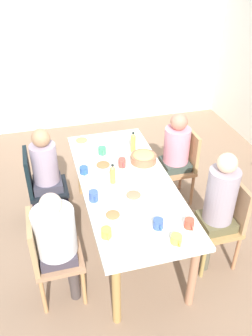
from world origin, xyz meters
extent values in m
plane|color=#896C55|center=(0.00, 0.00, 0.00)|extent=(6.70, 6.70, 0.00)
cube|color=silver|center=(-2.85, 0.00, 1.30)|extent=(0.12, 5.05, 2.60)
cube|color=white|center=(0.00, 0.00, 0.73)|extent=(2.02, 0.86, 0.04)
cylinder|color=#AB844E|center=(-0.91, -0.33, 0.36)|extent=(0.07, 0.07, 0.71)
cylinder|color=#B18849|center=(0.91, -0.33, 0.36)|extent=(0.07, 0.07, 0.71)
cylinder|color=#AD7B54|center=(-0.91, 0.33, 0.36)|extent=(0.07, 0.07, 0.71)
cylinder|color=#AF7858|center=(0.91, 0.33, 0.36)|extent=(0.07, 0.07, 0.71)
cube|color=#A8804B|center=(0.51, 0.73, 0.44)|extent=(0.40, 0.40, 0.04)
cylinder|color=#B3774F|center=(0.68, 0.90, 0.21)|extent=(0.04, 0.04, 0.43)
cylinder|color=#AF764E|center=(0.34, 0.90, 0.21)|extent=(0.04, 0.04, 0.43)
cylinder|color=#A38849|center=(0.68, 0.56, 0.21)|extent=(0.04, 0.04, 0.43)
cylinder|color=#A58956|center=(0.34, 0.56, 0.21)|extent=(0.04, 0.04, 0.43)
cube|color=#A8825A|center=(0.51, 0.91, 0.68)|extent=(0.38, 0.04, 0.45)
cylinder|color=brown|center=(0.59, 0.63, 0.23)|extent=(0.09, 0.09, 0.45)
cylinder|color=brown|center=(0.43, 0.63, 0.23)|extent=(0.09, 0.09, 0.45)
cube|color=brown|center=(0.51, 0.73, 0.50)|extent=(0.30, 0.30, 0.10)
cylinder|color=#9C8F99|center=(0.51, 0.73, 0.81)|extent=(0.27, 0.27, 0.52)
sphere|color=beige|center=(0.51, 0.73, 1.15)|extent=(0.17, 0.17, 0.17)
cube|color=#B27C52|center=(-0.51, 0.73, 0.44)|extent=(0.40, 0.40, 0.04)
cylinder|color=#AB7651|center=(-0.34, 0.90, 0.21)|extent=(0.04, 0.04, 0.43)
cylinder|color=#B47854|center=(-0.68, 0.90, 0.21)|extent=(0.04, 0.04, 0.43)
cylinder|color=#A47753|center=(-0.34, 0.56, 0.21)|extent=(0.04, 0.04, 0.43)
cylinder|color=tan|center=(-0.68, 0.56, 0.21)|extent=(0.04, 0.04, 0.43)
cube|color=tan|center=(-0.51, 0.91, 0.68)|extent=(0.38, 0.04, 0.45)
cylinder|color=#3A4938|center=(-0.43, 0.63, 0.23)|extent=(0.09, 0.09, 0.45)
cylinder|color=#493C44|center=(-0.59, 0.63, 0.23)|extent=(0.09, 0.09, 0.45)
cube|color=#38443C|center=(-0.51, 0.73, 0.50)|extent=(0.30, 0.30, 0.10)
cylinder|color=pink|center=(-0.51, 0.73, 0.76)|extent=(0.29, 0.29, 0.41)
sphere|color=#AE735C|center=(-0.51, 0.73, 1.05)|extent=(0.19, 0.19, 0.19)
cube|color=black|center=(-0.51, -0.73, 0.44)|extent=(0.40, 0.40, 0.04)
cylinder|color=black|center=(-0.68, -0.90, 0.21)|extent=(0.04, 0.04, 0.43)
cylinder|color=black|center=(-0.34, -0.90, 0.21)|extent=(0.04, 0.04, 0.43)
cylinder|color=black|center=(-0.68, -0.56, 0.21)|extent=(0.04, 0.04, 0.43)
cylinder|color=black|center=(-0.34, -0.56, 0.21)|extent=(0.04, 0.04, 0.43)
cube|color=black|center=(-0.51, -0.91, 0.68)|extent=(0.38, 0.04, 0.45)
cylinder|color=#374743|center=(-0.59, -0.63, 0.23)|extent=(0.09, 0.09, 0.45)
cylinder|color=#38463D|center=(-0.43, -0.63, 0.23)|extent=(0.09, 0.09, 0.45)
cube|color=#363642|center=(-0.51, -0.73, 0.50)|extent=(0.30, 0.30, 0.10)
cylinder|color=#A08EA2|center=(-0.51, -0.73, 0.76)|extent=(0.27, 0.27, 0.43)
sphere|color=#A57A57|center=(-0.51, -0.73, 1.06)|extent=(0.19, 0.19, 0.19)
cube|color=#A67A59|center=(0.51, -0.73, 0.44)|extent=(0.40, 0.40, 0.04)
cylinder|color=tan|center=(0.34, -0.90, 0.21)|extent=(0.04, 0.04, 0.43)
cylinder|color=tan|center=(0.68, -0.90, 0.21)|extent=(0.04, 0.04, 0.43)
cylinder|color=tan|center=(0.34, -0.56, 0.21)|extent=(0.04, 0.04, 0.43)
cylinder|color=tan|center=(0.68, -0.56, 0.21)|extent=(0.04, 0.04, 0.43)
cube|color=tan|center=(0.51, -0.91, 0.68)|extent=(0.38, 0.04, 0.45)
cylinder|color=#403A48|center=(0.43, -0.63, 0.23)|extent=(0.09, 0.09, 0.45)
cylinder|color=#463C3A|center=(0.59, -0.63, 0.23)|extent=(0.09, 0.09, 0.45)
cube|color=#3D3743|center=(0.51, -0.73, 0.50)|extent=(0.30, 0.30, 0.10)
cylinder|color=silver|center=(0.51, -0.73, 0.75)|extent=(0.34, 0.34, 0.40)
sphere|color=beige|center=(0.51, -0.73, 1.03)|extent=(0.18, 0.18, 0.18)
cylinder|color=#ECE6C7|center=(-0.86, -0.29, 0.76)|extent=(0.23, 0.23, 0.01)
ellipsoid|color=tan|center=(-0.86, -0.29, 0.78)|extent=(0.13, 0.13, 0.02)
cylinder|color=white|center=(-0.30, -0.16, 0.76)|extent=(0.25, 0.25, 0.01)
ellipsoid|color=#9D673C|center=(-0.30, -0.16, 0.78)|extent=(0.14, 0.14, 0.02)
cylinder|color=white|center=(0.26, 0.00, 0.76)|extent=(0.24, 0.24, 0.01)
ellipsoid|color=#D27756|center=(0.26, 0.00, 0.78)|extent=(0.13, 0.13, 0.02)
cylinder|color=silver|center=(0.47, -0.24, 0.76)|extent=(0.22, 0.22, 0.01)
ellipsoid|color=#AB6F42|center=(0.47, -0.24, 0.78)|extent=(0.12, 0.12, 0.02)
cylinder|color=#956446|center=(-0.28, 0.26, 0.79)|extent=(0.27, 0.27, 0.08)
ellipsoid|color=tan|center=(-0.28, 0.26, 0.83)|extent=(0.21, 0.21, 0.04)
cylinder|color=#3C59A1|center=(0.68, 0.08, 0.80)|extent=(0.08, 0.08, 0.09)
torus|color=#335E9D|center=(0.74, 0.08, 0.80)|extent=(0.05, 0.01, 0.05)
cylinder|color=#E7CE4C|center=(0.87, 0.16, 0.79)|extent=(0.09, 0.09, 0.07)
torus|color=gold|center=(0.93, 0.16, 0.79)|extent=(0.05, 0.01, 0.05)
cylinder|color=#2F5699|center=(-0.24, -0.37, 0.79)|extent=(0.08, 0.08, 0.07)
torus|color=#2C6098|center=(-0.18, -0.37, 0.79)|extent=(0.05, 0.01, 0.05)
cylinder|color=#D4493E|center=(-0.25, 0.03, 0.80)|extent=(0.07, 0.07, 0.10)
torus|color=#CD4545|center=(-0.20, 0.03, 0.80)|extent=(0.05, 0.01, 0.05)
cylinder|color=#3D8D66|center=(-0.55, -0.12, 0.79)|extent=(0.08, 0.08, 0.08)
torus|color=#4E9468|center=(-0.49, -0.12, 0.79)|extent=(0.05, 0.01, 0.05)
cylinder|color=#3D5AA4|center=(0.21, -0.35, 0.80)|extent=(0.08, 0.08, 0.10)
torus|color=#304F99|center=(0.26, -0.35, 0.80)|extent=(0.05, 0.01, 0.05)
cylinder|color=yellow|center=(0.67, -0.34, 0.79)|extent=(0.08, 0.08, 0.08)
torus|color=yellow|center=(0.73, -0.34, 0.79)|extent=(0.05, 0.01, 0.05)
cylinder|color=#D44833|center=(0.74, 0.32, 0.79)|extent=(0.08, 0.08, 0.08)
torus|color=#C55241|center=(0.80, 0.32, 0.79)|extent=(0.05, 0.01, 0.05)
cylinder|color=#C08F42|center=(-0.01, -0.13, 0.83)|extent=(0.05, 0.05, 0.16)
cone|color=tan|center=(-0.01, -0.13, 0.93)|extent=(0.05, 0.05, 0.03)
cylinder|color=black|center=(-0.01, -0.13, 0.95)|extent=(0.03, 0.03, 0.01)
cylinder|color=gold|center=(-0.51, 0.22, 0.85)|extent=(0.05, 0.05, 0.19)
cone|color=gold|center=(-0.51, 0.22, 0.96)|extent=(0.05, 0.05, 0.03)
cylinder|color=black|center=(-0.51, 0.22, 0.98)|extent=(0.03, 0.03, 0.01)
camera|label=1|loc=(2.62, -0.72, 2.72)|focal=37.49mm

